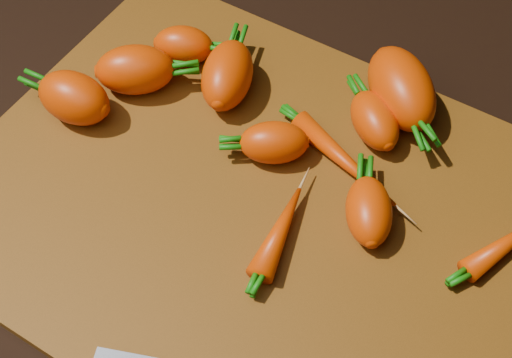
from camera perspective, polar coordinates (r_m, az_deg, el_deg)
The scene contains 13 objects.
ground at distance 0.64m, azimuth -0.47°, elevation -2.43°, with size 2.00×2.00×0.01m, color black.
cutting_board at distance 0.63m, azimuth -0.48°, elevation -1.89°, with size 0.50×0.40×0.01m, color brown.
carrot_0 at distance 0.69m, azimuth -9.64°, elevation 8.61°, with size 0.07×0.05×0.05m, color #EA4003.
carrot_1 at distance 0.68m, azimuth -14.36°, elevation 6.31°, with size 0.07×0.05×0.05m, color #EA4003.
carrot_2 at distance 0.68m, azimuth 11.55°, elevation 7.12°, with size 0.10×0.06×0.06m, color #EA4003.
carrot_3 at distance 0.68m, azimuth -2.31°, elevation 8.31°, with size 0.08×0.05×0.05m, color #EA4003.
carrot_4 at distance 0.63m, azimuth 1.44°, elevation 2.93°, with size 0.06×0.04×0.04m, color #EA4003.
carrot_5 at distance 0.72m, azimuth -5.81°, elevation 10.61°, with size 0.06×0.04×0.04m, color #EA4003.
carrot_6 at distance 0.60m, azimuth 9.01°, elevation -2.57°, with size 0.07×0.04×0.04m, color #EA4003.
carrot_7 at distance 0.62m, azimuth 19.63°, elevation -4.74°, with size 0.10×0.02×0.02m, color #EA4003.
carrot_8 at distance 0.64m, azimuth 7.14°, elevation 1.42°, with size 0.12×0.02×0.02m, color #EA4003.
carrot_9 at distance 0.59m, azimuth 1.94°, elevation -4.16°, with size 0.09×0.02×0.02m, color #EA4003.
carrot_10 at distance 0.66m, azimuth 9.46°, elevation 4.64°, with size 0.07×0.04×0.04m, color #EA4003.
Camera 1 is at (0.18, -0.29, 0.53)m, focal length 50.00 mm.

